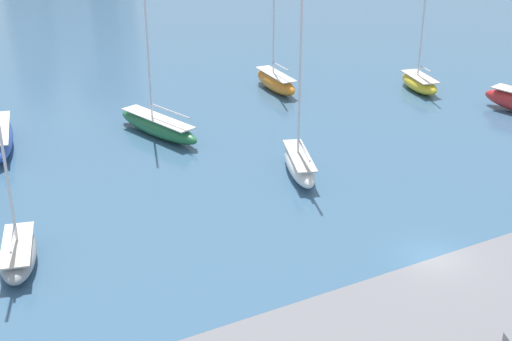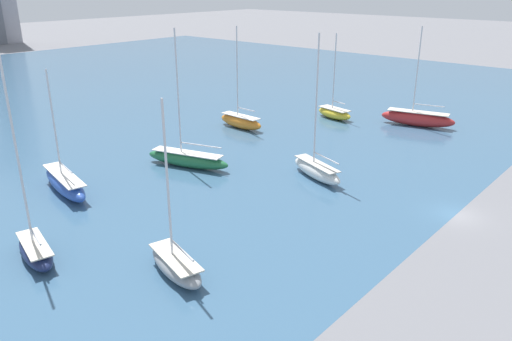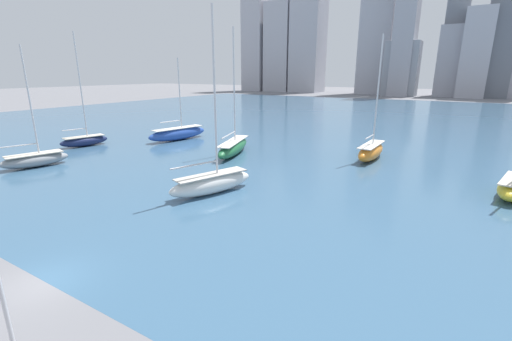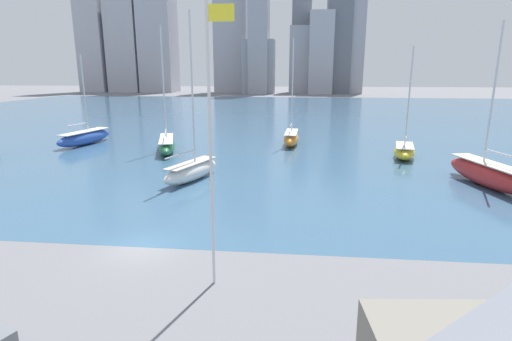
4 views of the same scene
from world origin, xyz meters
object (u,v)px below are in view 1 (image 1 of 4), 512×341
object	(u,v)px
sailboat_blue	(0,137)
sailboat_white	(299,163)
sailboat_yellow	(419,82)
sailboat_orange	(276,81)
sailboat_green	(158,126)
sailboat_gray	(18,252)

from	to	relation	value
sailboat_blue	sailboat_white	size ratio (longest dim) A/B	0.81
sailboat_white	sailboat_yellow	size ratio (longest dim) A/B	1.19
sailboat_orange	sailboat_green	size ratio (longest dim) A/B	0.93
sailboat_yellow	sailboat_green	bearing A→B (deg)	-169.35
sailboat_blue	sailboat_white	world-z (taller)	sailboat_white
sailboat_yellow	sailboat_orange	xyz separation A→B (m)	(-13.63, 7.33, 0.14)
sailboat_orange	sailboat_blue	bearing A→B (deg)	-172.41
sailboat_gray	sailboat_green	bearing A→B (deg)	61.23
sailboat_blue	sailboat_yellow	distance (m)	43.02
sailboat_white	sailboat_green	xyz separation A→B (m)	(-6.85, 13.31, -0.02)
sailboat_orange	sailboat_yellow	bearing A→B (deg)	-25.76
sailboat_white	sailboat_orange	bearing A→B (deg)	85.46
sailboat_white	sailboat_green	size ratio (longest dim) A/B	0.99
sailboat_white	sailboat_orange	xyz separation A→B (m)	(9.10, 19.68, 0.05)
sailboat_green	sailboat_blue	bearing A→B (deg)	146.86
sailboat_white	sailboat_yellow	distance (m)	25.87
sailboat_white	sailboat_green	world-z (taller)	sailboat_green
sailboat_white	sailboat_gray	distance (m)	22.81
sailboat_orange	sailboat_green	xyz separation A→B (m)	(-15.95, -6.37, -0.07)
sailboat_yellow	sailboat_green	size ratio (longest dim) A/B	0.83
sailboat_green	sailboat_yellow	bearing A→B (deg)	-19.00
sailboat_yellow	sailboat_orange	size ratio (longest dim) A/B	0.90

